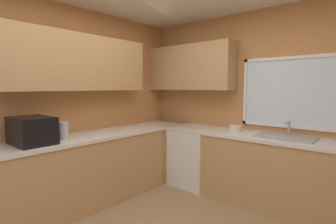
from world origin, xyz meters
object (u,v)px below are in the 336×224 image
object	(u,v)px
kettle	(63,130)
bowl	(235,128)
sink_assembly	(285,137)
microwave	(32,131)
dishwasher	(194,157)

from	to	relation	value
kettle	bowl	size ratio (longest dim) A/B	1.28
bowl	sink_assembly	bearing A→B (deg)	0.52
kettle	bowl	world-z (taller)	kettle
bowl	microwave	bearing A→B (deg)	-121.81
dishwasher	kettle	bearing A→B (deg)	-110.22
dishwasher	sink_assembly	xyz separation A→B (m)	(1.29, 0.04, 0.48)
microwave	kettle	world-z (taller)	microwave
dishwasher	microwave	bearing A→B (deg)	-107.66
microwave	sink_assembly	world-z (taller)	microwave
dishwasher	kettle	distance (m)	1.94
bowl	kettle	bearing A→B (deg)	-126.01
kettle	bowl	xyz separation A→B (m)	(1.28, 1.77, -0.06)
dishwasher	microwave	world-z (taller)	microwave
dishwasher	microwave	distance (m)	2.26
dishwasher	sink_assembly	size ratio (longest dim) A/B	1.28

